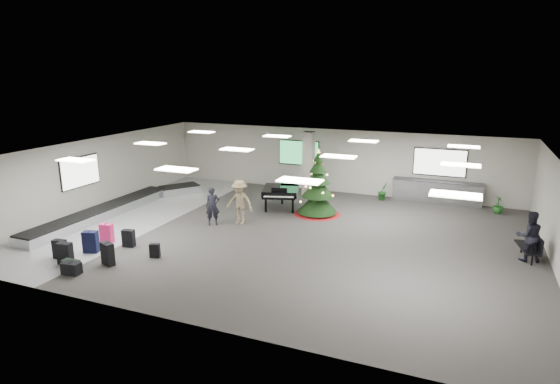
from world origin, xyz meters
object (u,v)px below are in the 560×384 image
at_px(service_counter, 437,192).
at_px(grand_piano, 281,191).
at_px(baggage_carousel, 119,207).
at_px(traveler_b, 240,202).
at_px(pink_suitcase, 107,233).
at_px(christmas_tree, 318,192).
at_px(traveler_bench, 529,236).
at_px(potted_plant_left, 383,191).
at_px(potted_plant_right, 498,205).
at_px(bench, 531,245).
at_px(traveler_a, 213,206).

relative_size(service_counter, grand_piano, 1.76).
bearing_deg(baggage_carousel, traveler_b, 5.54).
relative_size(pink_suitcase, christmas_tree, 0.25).
bearing_deg(service_counter, traveler_bench, -61.54).
distance_m(traveler_b, potted_plant_left, 7.51).
distance_m(service_counter, potted_plant_right, 2.71).
relative_size(christmas_tree, bench, 1.98).
bearing_deg(potted_plant_right, christmas_tree, -156.96).
xyz_separation_m(baggage_carousel, grand_piano, (6.39, 3.17, 0.59)).
bearing_deg(baggage_carousel, potted_plant_right, 21.39).
xyz_separation_m(service_counter, traveler_b, (-7.17, -6.18, 0.36)).
height_order(grand_piano, potted_plant_right, grand_piano).
bearing_deg(potted_plant_right, pink_suitcase, -145.15).
height_order(grand_piano, potted_plant_left, grand_piano).
distance_m(christmas_tree, traveler_a, 4.56).
bearing_deg(potted_plant_right, traveler_bench, -83.04).
bearing_deg(christmas_tree, pink_suitcase, -134.33).
height_order(service_counter, pink_suitcase, service_counter).
bearing_deg(pink_suitcase, traveler_bench, 6.63).
xyz_separation_m(traveler_bench, potted_plant_right, (-0.66, 5.38, -0.46)).
bearing_deg(traveler_bench, potted_plant_left, -57.11).
bearing_deg(baggage_carousel, pink_suitcase, -55.73).
distance_m(pink_suitcase, grand_piano, 7.65).
bearing_deg(christmas_tree, baggage_carousel, -160.10).
height_order(service_counter, potted_plant_left, service_counter).
height_order(grand_piano, traveler_b, traveler_b).
distance_m(grand_piano, traveler_bench, 10.04).
bearing_deg(potted_plant_right, potted_plant_left, 176.48).
xyz_separation_m(baggage_carousel, bench, (16.23, 0.84, 0.29)).
bearing_deg(traveler_a, service_counter, 5.83).
relative_size(service_counter, potted_plant_left, 4.61).
bearing_deg(service_counter, traveler_b, -139.23).
height_order(traveler_a, potted_plant_right, traveler_a).
bearing_deg(service_counter, traveler_a, -140.41).
relative_size(baggage_carousel, traveler_b, 5.35).
distance_m(service_counter, traveler_a, 10.54).
xyz_separation_m(traveler_a, potted_plant_left, (5.67, 6.35, -0.33)).
bearing_deg(traveler_b, potted_plant_right, 30.17).
relative_size(service_counter, traveler_b, 2.23).
relative_size(grand_piano, potted_plant_left, 2.62).
relative_size(baggage_carousel, bench, 6.65).
bearing_deg(potted_plant_right, traveler_b, -150.65).
xyz_separation_m(bench, potted_plant_left, (-5.84, 5.53, -0.06)).
xyz_separation_m(potted_plant_left, potted_plant_right, (5.07, -0.31, -0.05)).
bearing_deg(pink_suitcase, potted_plant_right, 25.95).
xyz_separation_m(pink_suitcase, bench, (14.06, 4.03, 0.15)).
height_order(christmas_tree, traveler_bench, christmas_tree).
height_order(service_counter, grand_piano, grand_piano).
bearing_deg(grand_piano, traveler_bench, -30.95).
relative_size(pink_suitcase, potted_plant_left, 0.82).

